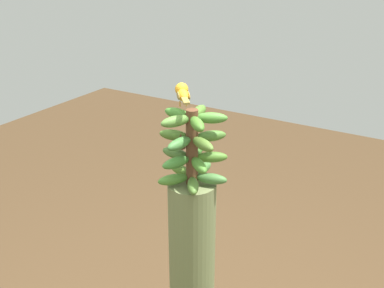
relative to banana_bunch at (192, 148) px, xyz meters
name	(u,v)px	position (x,y,z in m)	size (l,w,h in m)	color
banana_bunch	(192,148)	(0.00, 0.00, 0.00)	(0.27, 0.27, 0.30)	brown
perched_bird	(183,93)	(-0.03, -0.06, 0.20)	(0.16, 0.14, 0.08)	#C68933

